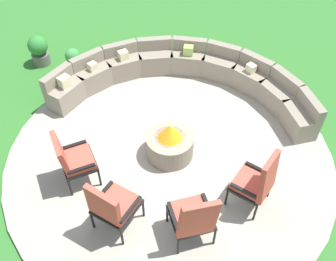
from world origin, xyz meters
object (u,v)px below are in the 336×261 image
Objects in this scene: lounge_chair_back_right at (258,181)px; potted_plant_0 at (39,49)px; curved_stone_bench at (184,77)px; lounge_chair_back_left at (194,217)px; lounge_chair_front_left at (72,158)px; lounge_chair_front_right at (112,206)px; potted_plant_4 at (73,59)px; fire_pit at (170,143)px.

lounge_chair_back_right reaches higher than potted_plant_0.
lounge_chair_back_left reaches higher than curved_stone_bench.
potted_plant_0 is at bearing 82.51° from lounge_chair_back_right.
lounge_chair_front_right reaches higher than lounge_chair_front_left.
lounge_chair_back_left is at bearing -68.81° from potted_plant_4.
fire_pit is at bearing 85.71° from lounge_chair_front_left.
lounge_chair_front_right reaches higher than fire_pit.
lounge_chair_back_left is (-0.52, -3.41, 0.26)m from curved_stone_bench.
lounge_chair_front_left is (-2.20, -2.05, 0.24)m from curved_stone_bench.
lounge_chair_back_left reaches higher than potted_plant_0.
potted_plant_4 is (-2.26, 1.08, -0.06)m from curved_stone_bench.
lounge_chair_back_right is at bearing -55.35° from potted_plant_4.
lounge_chair_front_left reaches higher than potted_plant_4.
curved_stone_bench is 3.04m from lounge_chair_back_right.
lounge_chair_front_right is (-1.62, -3.04, 0.26)m from curved_stone_bench.
curved_stone_bench is at bearing 118.26° from lounge_chair_front_left.
potted_plant_0 reaches higher than potted_plant_4.
potted_plant_4 is at bearing -27.91° from potted_plant_0.
potted_plant_0 is 0.85m from potted_plant_4.
lounge_chair_back_right is at bearing 56.55° from lounge_chair_front_left.
lounge_chair_front_left is at bearing 115.31° from lounge_chair_back_right.
potted_plant_0 is at bearing 127.02° from fire_pit.
lounge_chair_back_left is at bearing -88.10° from fire_pit.
fire_pit is at bearing -52.98° from potted_plant_0.
lounge_chair_front_right is at bearing 135.67° from lounge_chair_back_right.
curved_stone_bench reaches higher than potted_plant_4.
lounge_chair_back_left is 1.60× the size of potted_plant_0.
potted_plant_4 is at bearing 154.46° from curved_stone_bench.
lounge_chair_back_left reaches higher than lounge_chair_front_left.
curved_stone_bench is 3.46m from lounge_chair_front_right.
lounge_chair_front_right is at bearing 154.33° from lounge_chair_back_left.
fire_pit reaches higher than potted_plant_4.
fire_pit is at bearing -108.22° from curved_stone_bench.
curved_stone_bench is 4.31× the size of lounge_chair_back_right.
curved_stone_bench is at bearing 102.00° from lounge_chair_front_right.
curved_stone_bench is 3.36m from potted_plant_0.
lounge_chair_front_right is 1.01× the size of lounge_chair_back_left.
lounge_chair_back_right is 2.08× the size of potted_plant_4.
fire_pit is 4.05m from potted_plant_0.
lounge_chair_front_right is 1.61× the size of potted_plant_0.
lounge_chair_front_right is (-1.05, -1.29, 0.28)m from fire_pit.
curved_stone_bench is at bearing 71.78° from fire_pit.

